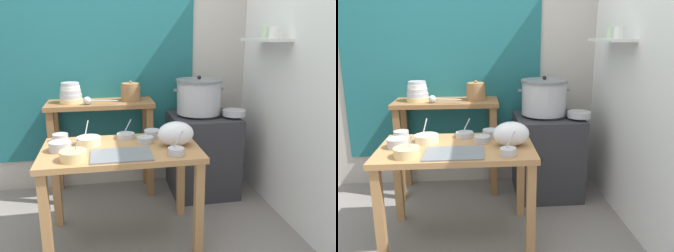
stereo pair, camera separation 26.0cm
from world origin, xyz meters
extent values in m
plane|color=gray|center=(0.00, 0.00, 0.00)|extent=(9.00, 9.00, 0.00)
cube|color=#B2ADA3|center=(0.10, 1.10, 1.30)|extent=(4.40, 0.10, 2.60)
cube|color=#1E6066|center=(-0.15, 1.04, 1.35)|extent=(1.90, 0.02, 2.10)
cube|color=white|center=(1.40, 0.20, 1.30)|extent=(0.10, 3.20, 2.60)
cube|color=silver|center=(1.25, 0.40, 1.45)|extent=(0.20, 0.56, 0.02)
cylinder|color=silver|center=(1.25, 0.26, 1.51)|extent=(0.08, 0.08, 0.09)
cylinder|color=#B7D1AD|center=(1.25, 0.40, 1.51)|extent=(0.07, 0.07, 0.09)
cube|color=#B27F4C|center=(0.02, 0.01, 0.70)|extent=(1.10, 0.66, 0.04)
cube|color=#B27F4C|center=(-0.48, -0.27, 0.34)|extent=(0.06, 0.06, 0.68)
cube|color=#B27F4C|center=(0.52, -0.27, 0.34)|extent=(0.06, 0.06, 0.68)
cube|color=#B27F4C|center=(-0.48, 0.29, 0.34)|extent=(0.06, 0.06, 0.68)
cube|color=#B27F4C|center=(0.52, 0.29, 0.34)|extent=(0.06, 0.06, 0.68)
cube|color=olive|center=(-0.11, 0.83, 0.88)|extent=(0.96, 0.40, 0.04)
cube|color=olive|center=(-0.54, 0.68, 0.43)|extent=(0.06, 0.06, 0.86)
cube|color=olive|center=(0.32, 0.68, 0.43)|extent=(0.06, 0.06, 0.86)
cube|color=olive|center=(-0.54, 0.98, 0.43)|extent=(0.06, 0.06, 0.86)
cube|color=olive|center=(0.32, 0.98, 0.43)|extent=(0.06, 0.06, 0.86)
cube|color=#2D2D33|center=(0.82, 0.70, 0.38)|extent=(0.60, 0.60, 0.76)
cylinder|color=black|center=(0.82, 0.70, 0.77)|extent=(0.36, 0.36, 0.02)
cylinder|color=black|center=(0.70, 0.40, 0.45)|extent=(0.04, 0.02, 0.04)
cylinder|color=#B7BABF|center=(0.78, 0.72, 0.93)|extent=(0.40, 0.40, 0.30)
cylinder|color=slate|center=(0.78, 0.72, 1.09)|extent=(0.43, 0.43, 0.02)
sphere|color=black|center=(0.78, 0.72, 1.12)|extent=(0.04, 0.04, 0.04)
cube|color=slate|center=(0.56, 0.72, 1.00)|extent=(0.04, 0.02, 0.02)
cube|color=slate|center=(1.00, 0.72, 1.00)|extent=(0.04, 0.02, 0.02)
cylinder|color=olive|center=(0.16, 0.83, 0.97)|extent=(0.18, 0.18, 0.14)
cylinder|color=olive|center=(0.16, 0.83, 1.05)|extent=(0.16, 0.16, 0.02)
sphere|color=olive|center=(0.16, 0.83, 1.07)|extent=(0.02, 0.02, 0.02)
cylinder|color=#E5C684|center=(-0.37, 0.82, 0.92)|extent=(0.21, 0.21, 0.04)
cylinder|color=#B7BABF|center=(-0.37, 0.82, 0.96)|extent=(0.19, 0.19, 0.04)
cylinder|color=#B7BABF|center=(-0.37, 0.82, 1.00)|extent=(0.18, 0.18, 0.04)
cylinder|color=silver|center=(-0.37, 0.82, 1.04)|extent=(0.17, 0.17, 0.03)
cylinder|color=#B7BABF|center=(-0.37, 0.82, 1.07)|extent=(0.16, 0.16, 0.03)
sphere|color=#B7BABF|center=(-0.23, 0.72, 0.94)|extent=(0.07, 0.07, 0.07)
cylinder|color=#B7BABF|center=(-0.08, 0.69, 0.94)|extent=(0.23, 0.06, 0.01)
cube|color=slate|center=(0.01, -0.16, 0.72)|extent=(0.40, 0.28, 0.01)
ellipsoid|color=white|center=(0.41, -0.01, 0.81)|extent=(0.26, 0.19, 0.18)
cylinder|color=#B7BABF|center=(1.07, 0.56, 0.81)|extent=(0.21, 0.21, 0.05)
cylinder|color=#E5C684|center=(-0.29, -0.19, 0.75)|extent=(0.17, 0.17, 0.06)
cylinder|color=maroon|center=(-0.29, -0.19, 0.78)|extent=(0.15, 0.15, 0.01)
cylinder|color=#B7BABF|center=(-0.27, -0.17, 0.79)|extent=(0.06, 0.06, 0.15)
cylinder|color=beige|center=(-0.20, 0.11, 0.75)|extent=(0.17, 0.17, 0.06)
cylinder|color=#337238|center=(-0.20, 0.11, 0.77)|extent=(0.15, 0.15, 0.01)
cylinder|color=#B7BABF|center=(-0.22, 0.12, 0.81)|extent=(0.05, 0.09, 0.17)
cylinder|color=#B7BABF|center=(0.20, 0.09, 0.74)|extent=(0.12, 0.12, 0.05)
cylinder|color=#337238|center=(0.20, 0.09, 0.76)|extent=(0.10, 0.10, 0.01)
cylinder|color=#B7BABF|center=(-0.39, 0.01, 0.75)|extent=(0.15, 0.15, 0.07)
cylinder|color=#BFB28C|center=(-0.39, 0.01, 0.78)|extent=(0.13, 0.13, 0.01)
cylinder|color=#B7BABF|center=(0.27, 0.20, 0.75)|extent=(0.12, 0.12, 0.06)
cylinder|color=#BFB28C|center=(0.27, 0.20, 0.78)|extent=(0.11, 0.11, 0.01)
cylinder|color=#B7BABF|center=(0.07, 0.23, 0.74)|extent=(0.14, 0.14, 0.04)
cylinder|color=brown|center=(0.07, 0.23, 0.75)|extent=(0.12, 0.12, 0.01)
cylinder|color=#B7BABF|center=(0.08, 0.24, 0.80)|extent=(0.08, 0.05, 0.15)
cylinder|color=#B7BABF|center=(-0.41, 0.24, 0.75)|extent=(0.11, 0.11, 0.06)
cylinder|color=brown|center=(-0.41, 0.24, 0.77)|extent=(0.10, 0.10, 0.01)
cylinder|color=#B7BABF|center=(0.37, -0.21, 0.74)|extent=(0.11, 0.11, 0.05)
cylinder|color=maroon|center=(0.37, -0.21, 0.76)|extent=(0.09, 0.09, 0.01)
cylinder|color=#B7BABF|center=(0.38, -0.20, 0.80)|extent=(0.09, 0.04, 0.17)
camera|label=1|loc=(-0.08, -2.31, 1.49)|focal=36.63mm
camera|label=2|loc=(0.18, -2.34, 1.49)|focal=36.63mm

